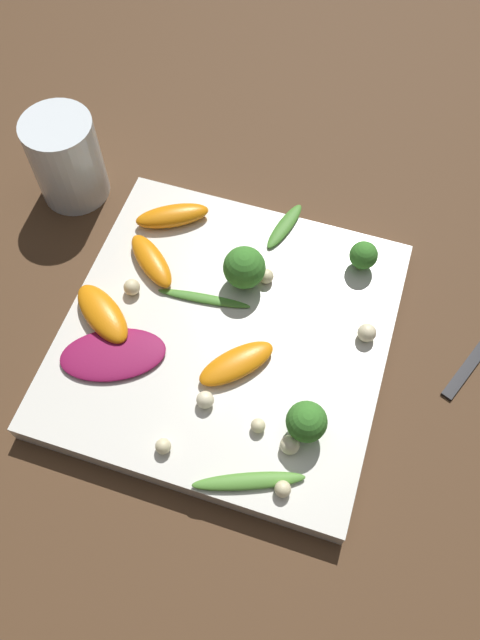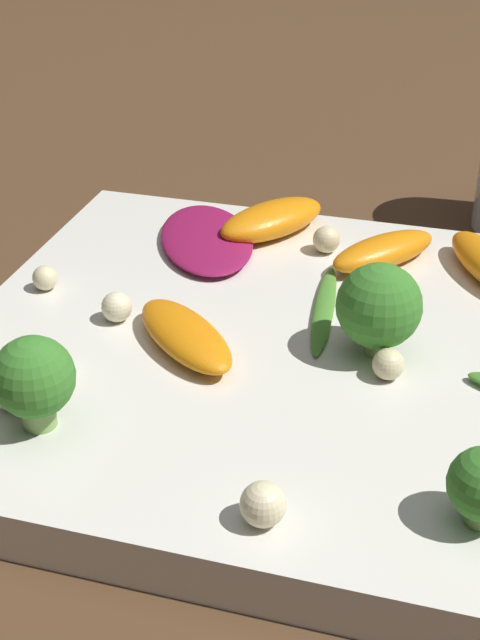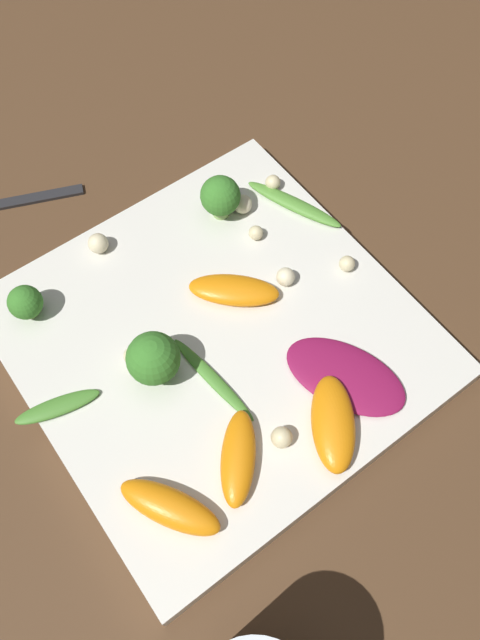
{
  "view_description": "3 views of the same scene",
  "coord_description": "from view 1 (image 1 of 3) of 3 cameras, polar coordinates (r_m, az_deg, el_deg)",
  "views": [
    {
      "loc": [
        -0.26,
        -0.1,
        0.55
      ],
      "look_at": [
        0.0,
        -0.01,
        0.05
      ],
      "focal_mm": 35.0,
      "sensor_mm": 36.0,
      "label": 1
    },
    {
      "loc": [
        0.09,
        -0.37,
        0.26
      ],
      "look_at": [
        -0.01,
        0.0,
        0.03
      ],
      "focal_mm": 50.0,
      "sensor_mm": 36.0,
      "label": 2
    },
    {
      "loc": [
        0.12,
        0.19,
        0.48
      ],
      "look_at": [
        -0.02,
        0.01,
        0.05
      ],
      "focal_mm": 35.0,
      "sensor_mm": 36.0,
      "label": 3
    }
  ],
  "objects": [
    {
      "name": "ground_plane",
      "position": [
        0.62,
        -1.25,
        -2.02
      ],
      "size": [
        2.4,
        2.4,
        0.0
      ],
      "primitive_type": "plane",
      "color": "#4C331E"
    },
    {
      "name": "arugula_sprig_2",
      "position": [
        0.61,
        -3.32,
        1.98
      ],
      "size": [
        0.02,
        0.09,
        0.0
      ],
      "color": "#47842D",
      "rests_on": "plate"
    },
    {
      "name": "broccoli_floret_2",
      "position": [
        0.54,
        6.09,
        -9.27
      ],
      "size": [
        0.04,
        0.04,
        0.04
      ],
      "color": "#84AD5B",
      "rests_on": "plate"
    },
    {
      "name": "arugula_sprig_1",
      "position": [
        0.66,
        4.1,
        8.56
      ],
      "size": [
        0.07,
        0.03,
        0.01
      ],
      "color": "#47842D",
      "rests_on": "plate"
    },
    {
      "name": "arugula_sprig_0",
      "position": [
        0.54,
        0.8,
        -14.52
      ],
      "size": [
        0.05,
        0.09,
        0.01
      ],
      "color": "#518E33",
      "rests_on": "plate"
    },
    {
      "name": "broccoli_floret_1",
      "position": [
        0.6,
        0.81,
        4.69
      ],
      "size": [
        0.04,
        0.04,
        0.05
      ],
      "color": "#7A9E51",
      "rests_on": "plate"
    },
    {
      "name": "macadamia_nut_5",
      "position": [
        0.62,
        -9.86,
        2.97
      ],
      "size": [
        0.02,
        0.02,
        0.02
      ],
      "color": "beige",
      "rests_on": "plate"
    },
    {
      "name": "macadamia_nut_4",
      "position": [
        0.56,
        -3.21,
        -7.3
      ],
      "size": [
        0.02,
        0.02,
        0.02
      ],
      "color": "beige",
      "rests_on": "plate"
    },
    {
      "name": "macadamia_nut_2",
      "position": [
        0.53,
        3.93,
        -15.16
      ],
      "size": [
        0.01,
        0.01,
        0.01
      ],
      "color": "beige",
      "rests_on": "plate"
    },
    {
      "name": "macadamia_nut_1",
      "position": [
        0.55,
        1.67,
        -9.63
      ],
      "size": [
        0.01,
        0.01,
        0.01
      ],
      "color": "beige",
      "rests_on": "plate"
    },
    {
      "name": "macadamia_nut_3",
      "position": [
        0.6,
        11.52,
        -1.14
      ],
      "size": [
        0.02,
        0.02,
        0.02
      ],
      "color": "beige",
      "rests_on": "plate"
    },
    {
      "name": "orange_segment_2",
      "position": [
        0.61,
        -12.46,
        0.57
      ],
      "size": [
        0.07,
        0.08,
        0.02
      ],
      "color": "orange",
      "rests_on": "plate"
    },
    {
      "name": "macadamia_nut_6",
      "position": [
        0.54,
        4.59,
        -11.3
      ],
      "size": [
        0.02,
        0.02,
        0.02
      ],
      "color": "beige",
      "rests_on": "plate"
    },
    {
      "name": "drinking_glass",
      "position": [
        0.71,
        -15.58,
        13.98
      ],
      "size": [
        0.08,
        0.08,
        0.1
      ],
      "color": "white",
      "rests_on": "ground_plane"
    },
    {
      "name": "macadamia_nut_7",
      "position": [
        0.62,
        2.41,
        4.02
      ],
      "size": [
        0.02,
        0.02,
        0.02
      ],
      "color": "beige",
      "rests_on": "plate"
    },
    {
      "name": "plate",
      "position": [
        0.6,
        -1.27,
        -1.51
      ],
      "size": [
        0.3,
        0.3,
        0.02
      ],
      "color": "silver",
      "rests_on": "ground_plane"
    },
    {
      "name": "radicchio_leaf_0",
      "position": [
        0.59,
        -11.54,
        -3.11
      ],
      "size": [
        0.09,
        0.11,
        0.01
      ],
      "color": "maroon",
      "rests_on": "plate"
    },
    {
      "name": "orange_segment_3",
      "position": [
        0.66,
        -6.21,
        9.45
      ],
      "size": [
        0.06,
        0.08,
        0.02
      ],
      "color": "orange",
      "rests_on": "plate"
    },
    {
      "name": "orange_segment_0",
      "position": [
        0.63,
        -8.11,
        5.39
      ],
      "size": [
        0.07,
        0.07,
        0.02
      ],
      "color": "orange",
      "rests_on": "plate"
    },
    {
      "name": "macadamia_nut_0",
      "position": [
        0.55,
        -7.04,
        -11.39
      ],
      "size": [
        0.01,
        0.01,
        0.01
      ],
      "color": "beige",
      "rests_on": "plate"
    },
    {
      "name": "broccoli_floret_0",
      "position": [
        0.63,
        11.22,
        5.79
      ],
      "size": [
        0.03,
        0.03,
        0.03
      ],
      "color": "#7A9E51",
      "rests_on": "plate"
    },
    {
      "name": "orange_segment_1",
      "position": [
        0.57,
        -0.32,
        -3.99
      ],
      "size": [
        0.08,
        0.07,
        0.01
      ],
      "color": "orange",
      "rests_on": "plate"
    }
  ]
}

